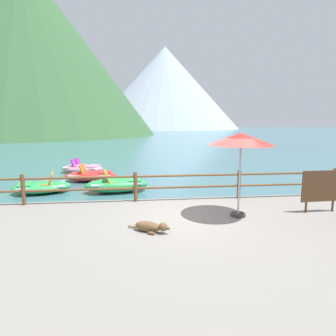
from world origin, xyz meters
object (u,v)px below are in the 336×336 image
(dog_resting, at_px, (151,227))
(pedal_boat_3, at_px, (117,185))
(sign_board, at_px, (321,187))
(pedal_boat_2, at_px, (91,176))
(pedal_boat_0, at_px, (82,168))
(pedal_boat_1, at_px, (42,187))
(beach_umbrella, at_px, (241,140))

(dog_resting, bearing_deg, pedal_boat_3, 101.28)
(sign_board, height_order, dog_resting, sign_board)
(pedal_boat_3, bearing_deg, pedal_boat_2, 120.05)
(pedal_boat_2, bearing_deg, pedal_boat_0, 109.20)
(dog_resting, bearing_deg, pedal_boat_1, 126.01)
(sign_board, relative_size, pedal_boat_3, 0.44)
(pedal_boat_0, distance_m, pedal_boat_1, 4.76)
(sign_board, height_order, pedal_boat_0, sign_board)
(beach_umbrella, height_order, pedal_boat_0, beach_umbrella)
(pedal_boat_0, xyz_separation_m, pedal_boat_1, (-0.82, -4.69, -0.00))
(sign_board, xyz_separation_m, pedal_boat_1, (-9.02, 4.87, -0.88))
(sign_board, distance_m, beach_umbrella, 2.74)
(pedal_boat_3, bearing_deg, beach_umbrella, -53.28)
(pedal_boat_0, xyz_separation_m, pedal_boat_2, (0.86, -2.47, 0.02))
(beach_umbrella, bearing_deg, pedal_boat_2, 124.55)
(sign_board, height_order, pedal_boat_2, sign_board)
(dog_resting, height_order, pedal_boat_0, pedal_boat_0)
(beach_umbrella, distance_m, pedal_boat_0, 11.46)
(pedal_boat_1, bearing_deg, sign_board, -28.36)
(beach_umbrella, bearing_deg, pedal_boat_1, 143.22)
(pedal_boat_0, distance_m, pedal_boat_3, 5.43)
(sign_board, relative_size, pedal_boat_2, 0.46)
(pedal_boat_3, bearing_deg, pedal_boat_0, 114.86)
(pedal_boat_0, xyz_separation_m, pedal_boat_3, (2.28, -4.93, 0.07))
(pedal_boat_1, distance_m, pedal_boat_2, 2.79)
(beach_umbrella, relative_size, pedal_boat_3, 0.83)
(sign_board, xyz_separation_m, beach_umbrella, (-2.40, -0.08, 1.32))
(beach_umbrella, xyz_separation_m, dog_resting, (-2.41, -0.85, -1.92))
(dog_resting, xyz_separation_m, pedal_boat_2, (-2.53, 8.02, -0.25))
(sign_board, bearing_deg, dog_resting, -169.03)
(pedal_boat_0, relative_size, pedal_boat_3, 1.00)
(dog_resting, relative_size, pedal_boat_1, 0.38)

